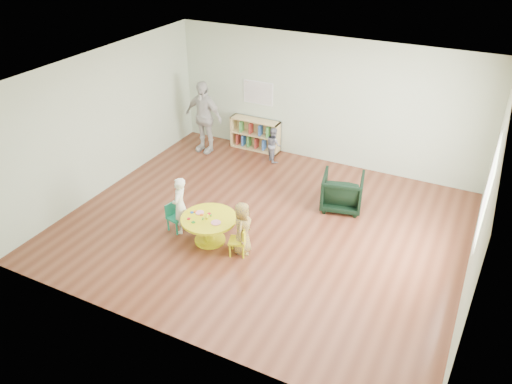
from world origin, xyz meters
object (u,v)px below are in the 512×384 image
adult_caretaker (203,117)px  bookshelf (255,134)px  kid_chair_right (240,240)px  child_left (180,205)px  toddler (274,145)px  armchair (342,191)px  kid_chair_left (175,216)px  child_right (242,228)px  activity_table (209,225)px

adult_caretaker → bookshelf: bearing=37.2°
kid_chair_right → child_left: (-1.26, 0.13, 0.25)m
bookshelf → adult_caretaker: 1.29m
kid_chair_right → toddler: (-0.97, 3.42, 0.12)m
armchair → child_left: 3.10m
kid_chair_left → child_right: 1.41m
bookshelf → armchair: bookshelf is taller
activity_table → kid_chair_left: 0.74m
activity_table → child_left: size_ratio=0.91×
child_right → adult_caretaker: size_ratio=0.56×
activity_table → kid_chair_right: bearing=-7.9°
armchair → toddler: bearing=-44.1°
kid_chair_left → kid_chair_right: (1.39, -0.13, 0.00)m
armchair → adult_caretaker: size_ratio=0.46×
adult_caretaker → child_right: bearing=-43.8°
kid_chair_left → child_right: (1.40, -0.04, 0.19)m
kid_chair_left → child_left: bearing=104.9°
activity_table → bookshelf: bearing=104.8°
activity_table → bookshelf: bookshelf is taller
adult_caretaker → toddler: bearing=13.7°
activity_table → toddler: bearing=95.5°
child_left → activity_table: bearing=71.5°
bookshelf → child_left: (0.36, -3.68, 0.17)m
activity_table → child_right: 0.67m
kid_chair_left → toddler: size_ratio=0.66×
child_left → bookshelf: bearing=171.1°
child_right → toddler: (-0.98, 3.33, -0.08)m
kid_chair_right → adult_caretaker: adult_caretaker is taller
kid_chair_left → armchair: (2.45, 2.06, 0.07)m
child_left → child_right: child_left is taller
activity_table → child_right: (0.66, -0.01, 0.14)m
kid_chair_right → child_right: (0.01, 0.08, 0.19)m
activity_table → adult_caretaker: bearing=122.9°
kid_chair_left → bookshelf: (-0.24, 3.68, 0.08)m
child_right → toddler: size_ratio=1.19×
child_right → activity_table: bearing=75.7°
toddler → adult_caretaker: adult_caretaker is taller
toddler → activity_table: bearing=138.0°
kid_chair_right → armchair: 2.43m
kid_chair_left → toddler: 3.32m
child_right → bookshelf: bearing=10.0°
kid_chair_right → adult_caretaker: (-2.65, 3.18, 0.57)m
bookshelf → child_right: (1.63, -3.73, 0.11)m
armchair → adult_caretaker: bearing=-27.7°
kid_chair_right → toddler: 3.55m
bookshelf → child_left: child_left is taller
kid_chair_left → bookshelf: size_ratio=0.44×
activity_table → child_left: (-0.61, 0.04, 0.20)m
toddler → child_right: bearing=148.9°
child_left → child_right: bearing=73.2°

